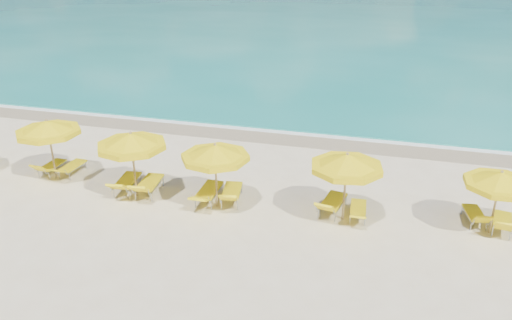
# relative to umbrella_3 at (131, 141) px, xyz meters

# --- Properties ---
(ground_plane) EXTENTS (120.00, 120.00, 0.00)m
(ground_plane) POSITION_rel_umbrella_3_xyz_m (4.14, 0.24, -2.18)
(ground_plane) COLOR beige
(ocean) EXTENTS (120.00, 80.00, 0.30)m
(ocean) POSITION_rel_umbrella_3_xyz_m (4.14, 48.24, -2.18)
(ocean) COLOR #167E73
(ocean) RESTS_ON ground
(wet_sand_band) EXTENTS (120.00, 2.60, 0.01)m
(wet_sand_band) POSITION_rel_umbrella_3_xyz_m (4.14, 7.64, -2.18)
(wet_sand_band) COLOR tan
(wet_sand_band) RESTS_ON ground
(foam_line) EXTENTS (120.00, 1.20, 0.03)m
(foam_line) POSITION_rel_umbrella_3_xyz_m (4.14, 8.44, -2.18)
(foam_line) COLOR white
(foam_line) RESTS_ON ground
(whitecap_near) EXTENTS (14.00, 0.36, 0.05)m
(whitecap_near) POSITION_rel_umbrella_3_xyz_m (-1.86, 17.24, -2.18)
(whitecap_near) COLOR white
(whitecap_near) RESTS_ON ground
(whitecap_far) EXTENTS (18.00, 0.30, 0.05)m
(whitecap_far) POSITION_rel_umbrella_3_xyz_m (12.14, 24.24, -2.18)
(whitecap_far) COLOR white
(whitecap_far) RESTS_ON ground
(umbrella_2) EXTENTS (3.17, 3.17, 2.51)m
(umbrella_2) POSITION_rel_umbrella_3_xyz_m (-3.84, 0.53, -0.04)
(umbrella_2) COLOR #A78953
(umbrella_2) RESTS_ON ground
(umbrella_3) EXTENTS (2.89, 2.89, 2.56)m
(umbrella_3) POSITION_rel_umbrella_3_xyz_m (0.00, 0.00, 0.00)
(umbrella_3) COLOR #A78953
(umbrella_3) RESTS_ON ground
(umbrella_4) EXTENTS (2.79, 2.79, 2.44)m
(umbrella_4) POSITION_rel_umbrella_3_xyz_m (3.16, 0.02, -0.10)
(umbrella_4) COLOR #A78953
(umbrella_4) RESTS_ON ground
(umbrella_5) EXTENTS (2.94, 2.94, 2.47)m
(umbrella_5) POSITION_rel_umbrella_3_xyz_m (7.60, 0.29, -0.07)
(umbrella_5) COLOR #A78953
(umbrella_5) RESTS_ON ground
(umbrella_6) EXTENTS (2.84, 2.84, 2.24)m
(umbrella_6) POSITION_rel_umbrella_3_xyz_m (12.31, 0.65, -0.27)
(umbrella_6) COLOR #A78953
(umbrella_6) RESTS_ON ground
(lounger_2_left) EXTENTS (0.60, 1.63, 0.76)m
(lounger_2_left) POSITION_rel_umbrella_3_xyz_m (-4.29, 0.90, -1.98)
(lounger_2_left) COLOR #A5A8AD
(lounger_2_left) RESTS_ON ground
(lounger_2_right) EXTENTS (0.62, 1.76, 0.66)m
(lounger_2_right) POSITION_rel_umbrella_3_xyz_m (-3.44, 1.04, -1.97)
(lounger_2_right) COLOR #A5A8AD
(lounger_2_right) RESTS_ON ground
(lounger_3_left) EXTENTS (0.91, 2.04, 0.86)m
(lounger_3_left) POSITION_rel_umbrella_3_xyz_m (-0.54, 0.26, -1.94)
(lounger_3_left) COLOR #A5A8AD
(lounger_3_left) RESTS_ON ground
(lounger_3_right) EXTENTS (0.87, 2.07, 0.89)m
(lounger_3_right) POSITION_rel_umbrella_3_xyz_m (0.37, 0.30, -1.93)
(lounger_3_right) COLOR #A5A8AD
(lounger_3_right) RESTS_ON ground
(lounger_4_left) EXTENTS (0.70, 2.07, 0.74)m
(lounger_4_left) POSITION_rel_umbrella_3_xyz_m (2.73, 0.33, -1.94)
(lounger_4_left) COLOR #A5A8AD
(lounger_4_left) RESTS_ON ground
(lounger_4_right) EXTENTS (0.96, 2.01, 0.86)m
(lounger_4_right) POSITION_rel_umbrella_3_xyz_m (3.56, 0.48, -1.94)
(lounger_4_right) COLOR #A5A8AD
(lounger_4_right) RESTS_ON ground
(lounger_5_left) EXTENTS (0.98, 2.02, 0.88)m
(lounger_5_left) POSITION_rel_umbrella_3_xyz_m (7.19, 0.66, -1.94)
(lounger_5_left) COLOR #A5A8AD
(lounger_5_left) RESTS_ON ground
(lounger_5_right) EXTENTS (0.63, 1.72, 0.62)m
(lounger_5_right) POSITION_rel_umbrella_3_xyz_m (8.09, 0.53, -1.98)
(lounger_5_right) COLOR #A5A8AD
(lounger_5_right) RESTS_ON ground
(lounger_6_left) EXTENTS (0.79, 1.65, 0.78)m
(lounger_6_left) POSITION_rel_umbrella_3_xyz_m (11.90, 1.19, -1.98)
(lounger_6_left) COLOR #A5A8AD
(lounger_6_left) RESTS_ON ground
(lounger_6_right) EXTENTS (0.84, 1.71, 0.82)m
(lounger_6_right) POSITION_rel_umbrella_3_xyz_m (12.69, 0.90, -1.97)
(lounger_6_right) COLOR #A5A8AD
(lounger_6_right) RESTS_ON ground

